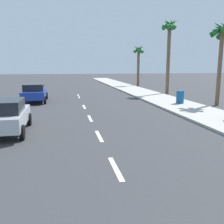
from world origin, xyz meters
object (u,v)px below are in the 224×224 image
parked_car_silver (6,115)px  parked_car_blue (35,92)px  palm_tree_mid (222,38)px  trash_bin_far (180,97)px  palm_tree_far (169,37)px  palm_tree_distant (138,55)px

parked_car_silver → parked_car_blue: same height
parked_car_blue → palm_tree_mid: palm_tree_mid is taller
parked_car_blue → trash_bin_far: size_ratio=4.41×
palm_tree_mid → trash_bin_far: (-2.80, 0.74, -4.53)m
parked_car_silver → palm_tree_far: 20.16m
palm_tree_far → trash_bin_far: (-2.17, -7.50, -5.51)m
parked_car_silver → palm_tree_far: size_ratio=0.49×
palm_tree_far → trash_bin_far: size_ratio=8.04×
parked_car_silver → palm_tree_distant: bearing=59.5°
parked_car_blue → palm_tree_distant: 20.43m
palm_tree_mid → parked_car_silver: bearing=-159.6°
parked_car_blue → palm_tree_distant: size_ratio=0.70×
palm_tree_far → palm_tree_distant: (0.08, 11.18, -1.45)m
parked_car_silver → palm_tree_distant: palm_tree_distant is taller
parked_car_silver → palm_tree_distant: 28.73m
parked_car_blue → palm_tree_far: palm_tree_far is taller
palm_tree_mid → palm_tree_far: palm_tree_far is taller
palm_tree_far → parked_car_silver: bearing=-135.4°
palm_tree_far → trash_bin_far: palm_tree_far is taller
palm_tree_mid → palm_tree_far: 8.33m
parked_car_silver → parked_car_blue: size_ratio=0.89×
palm_tree_far → palm_tree_distant: bearing=89.6°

